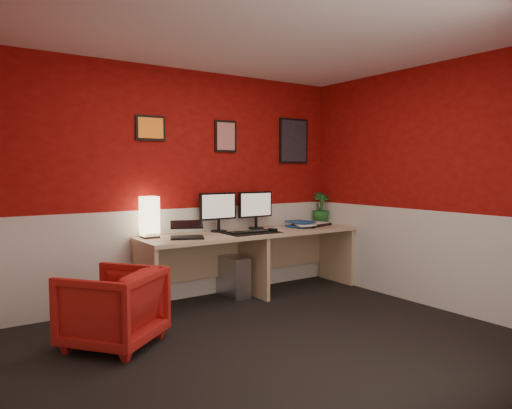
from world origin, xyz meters
name	(u,v)px	position (x,y,z in m)	size (l,w,h in m)	color
ground	(279,347)	(0.00, 0.00, 0.00)	(4.00, 3.50, 0.01)	black
ceiling	(280,28)	(0.00, 0.00, 2.50)	(4.00, 3.50, 0.01)	white
wall_back	(182,185)	(0.00, 1.75, 1.25)	(4.00, 0.01, 2.50)	maroon
wall_front	(499,205)	(0.00, -1.75, 1.25)	(4.00, 0.01, 2.50)	maroon
wall_right	(436,186)	(2.00, 0.00, 1.25)	(0.01, 3.50, 2.50)	maroon
wainscot_back	(183,254)	(0.00, 1.75, 0.50)	(4.00, 0.01, 1.00)	silver
wainscot_front	(492,357)	(0.00, -1.75, 0.50)	(4.00, 0.01, 1.00)	silver
wainscot_right	(434,259)	(2.00, 0.00, 0.50)	(0.01, 3.50, 1.00)	silver
desk	(253,264)	(0.70, 1.41, 0.36)	(2.60, 0.65, 0.73)	tan
shoji_lamp	(149,218)	(-0.44, 1.60, 0.93)	(0.16, 0.16, 0.40)	#FFE5B2
laptop	(187,228)	(-0.15, 1.34, 0.84)	(0.33, 0.23, 0.22)	black
monitor_left	(219,206)	(0.37, 1.61, 1.02)	(0.45, 0.06, 0.58)	black
monitor_right	(256,204)	(0.87, 1.60, 1.02)	(0.45, 0.06, 0.58)	black
desk_mat	(251,233)	(0.62, 1.33, 0.73)	(0.60, 0.38, 0.01)	black
keyboard	(247,232)	(0.57, 1.33, 0.74)	(0.42, 0.14, 0.02)	black
mouse	(273,230)	(0.88, 1.28, 0.75)	(0.06, 0.10, 0.03)	black
book_bottom	(293,227)	(1.27, 1.40, 0.74)	(0.20, 0.27, 0.03)	navy
book_middle	(295,225)	(1.29, 1.40, 0.77)	(0.22, 0.30, 0.02)	silver
book_top	(293,223)	(1.26, 1.40, 0.79)	(0.23, 0.31, 0.03)	navy
zen_tray	(315,225)	(1.65, 1.44, 0.74)	(0.35, 0.25, 0.03)	black
potted_plant	(321,208)	(1.89, 1.62, 0.93)	(0.22, 0.22, 0.40)	#19591E
pc_tower	(233,276)	(0.51, 1.55, 0.23)	(0.20, 0.45, 0.45)	#99999E
armchair	(113,307)	(-1.09, 0.77, 0.31)	(0.67, 0.69, 0.63)	red
art_left	(150,128)	(-0.36, 1.74, 1.85)	(0.32, 0.02, 0.26)	orange
art_center	(226,136)	(0.54, 1.74, 1.80)	(0.28, 0.02, 0.36)	red
art_right	(294,141)	(1.53, 1.74, 1.78)	(0.44, 0.02, 0.56)	black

